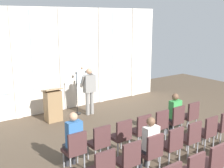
{
  "coord_description": "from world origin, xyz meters",
  "views": [
    {
      "loc": [
        -4.86,
        -2.77,
        3.46
      ],
      "look_at": [
        0.09,
        4.15,
        1.48
      ],
      "focal_mm": 46.38,
      "sensor_mm": 36.0,
      "label": 1
    }
  ],
  "objects_px": {
    "lectern": "(53,105)",
    "chair_r1_c4": "(190,137)",
    "chair_r2_c3": "(212,162)",
    "chair_r0_c2": "(121,135)",
    "chair_r1_c0": "(102,168)",
    "chair_r1_c3": "(172,143)",
    "chair_r0_c1": "(100,141)",
    "audience_r0_c5": "(174,112)",
    "chair_r0_c6": "(190,115)",
    "mic_stand": "(77,105)",
    "chair_r0_c4": "(159,124)",
    "chair_r0_c5": "(175,119)",
    "chair_r0_c0": "(75,148)",
    "chair_r1_c6": "(222,125)",
    "chair_r1_c5": "(207,131)",
    "chair_r1_c1": "(128,159)",
    "chair_r1_c2": "(151,151)",
    "audience_r1_c2": "(149,141)",
    "chair_r0_c3": "(141,129)",
    "audience_r0_c0": "(73,138)",
    "speaker": "(89,88)"
  },
  "relations": [
    {
      "from": "lectern",
      "to": "chair_r1_c4",
      "type": "bearing_deg",
      "value": -68.57
    },
    {
      "from": "chair_r2_c3",
      "to": "lectern",
      "type": "bearing_deg",
      "value": 100.89
    },
    {
      "from": "chair_r0_c2",
      "to": "chair_r1_c0",
      "type": "bearing_deg",
      "value": -140.22
    },
    {
      "from": "chair_r1_c3",
      "to": "chair_r0_c1",
      "type": "bearing_deg",
      "value": 140.22
    },
    {
      "from": "chair_r1_c3",
      "to": "audience_r0_c5",
      "type": "bearing_deg",
      "value": 41.82
    },
    {
      "from": "chair_r0_c6",
      "to": "lectern",
      "type": "bearing_deg",
      "value": 132.93
    },
    {
      "from": "mic_stand",
      "to": "chair_r0_c4",
      "type": "bearing_deg",
      "value": -78.29
    },
    {
      "from": "chair_r0_c5",
      "to": "chair_r1_c3",
      "type": "height_order",
      "value": "same"
    },
    {
      "from": "chair_r0_c0",
      "to": "chair_r1_c6",
      "type": "relative_size",
      "value": 1.0
    },
    {
      "from": "chair_r0_c1",
      "to": "chair_r1_c5",
      "type": "xyz_separation_m",
      "value": [
        2.66,
        -1.11,
        0.0
      ]
    },
    {
      "from": "chair_r0_c5",
      "to": "chair_r1_c1",
      "type": "height_order",
      "value": "same"
    },
    {
      "from": "chair_r0_c6",
      "to": "chair_r1_c0",
      "type": "distance_m",
      "value": 4.14
    },
    {
      "from": "chair_r1_c2",
      "to": "chair_r1_c3",
      "type": "distance_m",
      "value": 0.67
    },
    {
      "from": "chair_r0_c1",
      "to": "chair_r1_c3",
      "type": "relative_size",
      "value": 1.0
    },
    {
      "from": "lectern",
      "to": "audience_r1_c2",
      "type": "relative_size",
      "value": 0.89
    },
    {
      "from": "chair_r0_c1",
      "to": "chair_r0_c3",
      "type": "height_order",
      "value": "same"
    },
    {
      "from": "chair_r1_c6",
      "to": "chair_r2_c3",
      "type": "xyz_separation_m",
      "value": [
        -2.0,
        -1.11,
        0.0
      ]
    },
    {
      "from": "audience_r1_c2",
      "to": "chair_r1_c0",
      "type": "bearing_deg",
      "value": -176.47
    },
    {
      "from": "chair_r0_c4",
      "to": "audience_r0_c5",
      "type": "distance_m",
      "value": 0.7
    },
    {
      "from": "chair_r1_c1",
      "to": "audience_r1_c2",
      "type": "height_order",
      "value": "audience_r1_c2"
    },
    {
      "from": "audience_r0_c5",
      "to": "chair_r1_c4",
      "type": "xyz_separation_m",
      "value": [
        -0.67,
        -1.19,
        -0.19
      ]
    },
    {
      "from": "chair_r1_c0",
      "to": "audience_r1_c2",
      "type": "xyz_separation_m",
      "value": [
        1.33,
        0.08,
        0.19
      ]
    },
    {
      "from": "chair_r1_c2",
      "to": "chair_r1_c3",
      "type": "height_order",
      "value": "same"
    },
    {
      "from": "chair_r2_c3",
      "to": "chair_r1_c0",
      "type": "bearing_deg",
      "value": 150.97
    },
    {
      "from": "chair_r0_c1",
      "to": "audience_r1_c2",
      "type": "distance_m",
      "value": 1.24
    },
    {
      "from": "chair_r0_c1",
      "to": "chair_r0_c5",
      "type": "height_order",
      "value": "same"
    },
    {
      "from": "chair_r1_c6",
      "to": "chair_r0_c0",
      "type": "bearing_deg",
      "value": 164.49
    },
    {
      "from": "audience_r0_c0",
      "to": "chair_r1_c4",
      "type": "relative_size",
      "value": 1.47
    },
    {
      "from": "chair_r0_c2",
      "to": "chair_r0_c6",
      "type": "height_order",
      "value": "same"
    },
    {
      "from": "chair_r0_c4",
      "to": "chair_r1_c3",
      "type": "bearing_deg",
      "value": -120.99
    },
    {
      "from": "chair_r0_c4",
      "to": "chair_r1_c0",
      "type": "distance_m",
      "value": 2.88
    },
    {
      "from": "chair_r0_c5",
      "to": "chair_r1_c4",
      "type": "xyz_separation_m",
      "value": [
        -0.67,
        -1.11,
        0.0
      ]
    },
    {
      "from": "chair_r0_c6",
      "to": "chair_r1_c4",
      "type": "bearing_deg",
      "value": -140.22
    },
    {
      "from": "chair_r0_c5",
      "to": "chair_r2_c3",
      "type": "bearing_deg",
      "value": -120.99
    },
    {
      "from": "audience_r1_c2",
      "to": "chair_r1_c3",
      "type": "distance_m",
      "value": 0.7
    },
    {
      "from": "chair_r0_c3",
      "to": "chair_r1_c0",
      "type": "height_order",
      "value": "same"
    },
    {
      "from": "audience_r0_c0",
      "to": "chair_r0_c4",
      "type": "height_order",
      "value": "audience_r0_c0"
    },
    {
      "from": "chair_r0_c1",
      "to": "chair_r0_c3",
      "type": "relative_size",
      "value": 1.0
    },
    {
      "from": "mic_stand",
      "to": "chair_r1_c0",
      "type": "relative_size",
      "value": 1.65
    },
    {
      "from": "audience_r0_c5",
      "to": "chair_r1_c3",
      "type": "distance_m",
      "value": 1.8
    },
    {
      "from": "speaker",
      "to": "chair_r0_c0",
      "type": "distance_m",
      "value": 3.94
    },
    {
      "from": "chair_r1_c1",
      "to": "audience_r1_c2",
      "type": "xyz_separation_m",
      "value": [
        0.67,
        0.08,
        0.19
      ]
    },
    {
      "from": "chair_r0_c1",
      "to": "audience_r1_c2",
      "type": "height_order",
      "value": "audience_r1_c2"
    },
    {
      "from": "audience_r1_c2",
      "to": "chair_r1_c4",
      "type": "bearing_deg",
      "value": -3.53
    },
    {
      "from": "audience_r1_c2",
      "to": "chair_r2_c3",
      "type": "height_order",
      "value": "audience_r1_c2"
    },
    {
      "from": "chair_r0_c3",
      "to": "chair_r1_c6",
      "type": "height_order",
      "value": "same"
    },
    {
      "from": "audience_r0_c0",
      "to": "audience_r1_c2",
      "type": "height_order",
      "value": "audience_r0_c0"
    },
    {
      "from": "chair_r0_c6",
      "to": "chair_r2_c3",
      "type": "xyz_separation_m",
      "value": [
        -2.0,
        -2.22,
        0.0
      ]
    },
    {
      "from": "chair_r0_c5",
      "to": "chair_r0_c3",
      "type": "bearing_deg",
      "value": 180.0
    },
    {
      "from": "chair_r1_c6",
      "to": "chair_r1_c2",
      "type": "bearing_deg",
      "value": 180.0
    }
  ]
}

